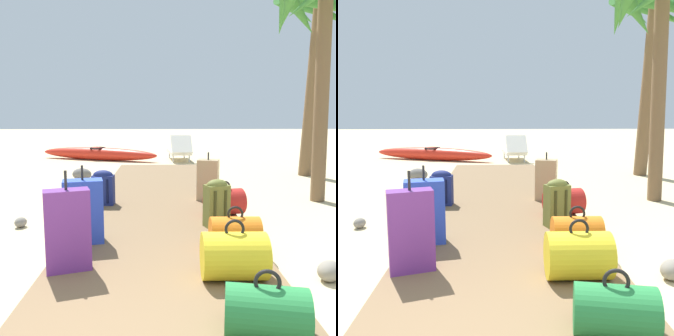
{
  "view_description": "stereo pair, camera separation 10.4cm",
  "coord_description": "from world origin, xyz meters",
  "views": [
    {
      "loc": [
        -0.01,
        -1.28,
        1.42
      ],
      "look_at": [
        0.13,
        4.63,
        0.55
      ],
      "focal_mm": 39.41,
      "sensor_mm": 36.0,
      "label": 1
    },
    {
      "loc": [
        -0.11,
        -1.28,
        1.42
      ],
      "look_at": [
        0.13,
        4.63,
        0.55
      ],
      "focal_mm": 39.41,
      "sensor_mm": 36.0,
      "label": 2
    }
  ],
  "objects": [
    {
      "name": "suitcase_tan",
      "position": [
        0.75,
        4.37,
        0.4
      ],
      "size": [
        0.37,
        0.32,
        0.75
      ],
      "color": "tan",
      "rests_on": "boardwalk"
    },
    {
      "name": "lounge_chair",
      "position": [
        0.6,
        9.89,
        0.33
      ],
      "size": [
        0.71,
        1.57,
        0.79
      ],
      "color": "white",
      "rests_on": "ground"
    },
    {
      "name": "palm_tree_far_right",
      "position": [
        3.39,
        7.02,
        3.25
      ],
      "size": [
        2.16,
        2.13,
        4.24
      ],
      "color": "brown",
      "rests_on": "ground"
    },
    {
      "name": "rock_left_mid",
      "position": [
        -1.69,
        6.61,
        0.13
      ],
      "size": [
        0.47,
        0.38,
        0.26
      ],
      "primitive_type": "ellipsoid",
      "rotation": [
        0.0,
        0.0,
        2.95
      ],
      "color": "slate",
      "rests_on": "ground"
    },
    {
      "name": "suitcase_purple",
      "position": [
        -0.8,
        1.78,
        0.43
      ],
      "size": [
        0.42,
        0.29,
        0.87
      ],
      "color": "#6B2D84",
      "rests_on": "boardwalk"
    },
    {
      "name": "duffel_bag_green",
      "position": [
        0.63,
        0.78,
        0.24
      ],
      "size": [
        0.55,
        0.4,
        0.43
      ],
      "color": "#237538",
      "rests_on": "boardwalk"
    },
    {
      "name": "rock_left_far",
      "position": [
        -1.77,
        3.27,
        0.06
      ],
      "size": [
        0.18,
        0.2,
        0.13
      ],
      "primitive_type": "ellipsoid",
      "rotation": [
        0.0,
        0.0,
        1.26
      ],
      "color": "gray",
      "rests_on": "ground"
    },
    {
      "name": "duffel_bag_red",
      "position": [
        0.86,
        3.51,
        0.26
      ],
      "size": [
        0.56,
        0.45,
        0.46
      ],
      "color": "red",
      "rests_on": "boardwalk"
    },
    {
      "name": "kayak",
      "position": [
        -1.92,
        10.14,
        0.2
      ],
      "size": [
        3.86,
        1.83,
        0.4
      ],
      "color": "red",
      "rests_on": "ground"
    },
    {
      "name": "duffel_bag_yellow",
      "position": [
        0.59,
        1.57,
        0.28
      ],
      "size": [
        0.53,
        0.4,
        0.5
      ],
      "color": "gold",
      "rests_on": "boardwalk"
    },
    {
      "name": "suitcase_blue",
      "position": [
        -0.81,
        2.48,
        0.41
      ],
      "size": [
        0.44,
        0.31,
        0.82
      ],
      "color": "#2847B7",
      "rests_on": "boardwalk"
    },
    {
      "name": "boardwalk",
      "position": [
        0.0,
        4.21,
        0.04
      ],
      "size": [
        2.05,
        8.43,
        0.08
      ],
      "primitive_type": "cube",
      "color": "brown",
      "rests_on": "ground"
    },
    {
      "name": "backpack_navy",
      "position": [
        -0.85,
        4.11,
        0.35
      ],
      "size": [
        0.33,
        0.23,
        0.52
      ],
      "color": "navy",
      "rests_on": "boardwalk"
    },
    {
      "name": "backpack_olive",
      "position": [
        0.67,
        2.98,
        0.38
      ],
      "size": [
        0.32,
        0.26,
        0.58
      ],
      "color": "olive",
      "rests_on": "boardwalk"
    },
    {
      "name": "ground_plane",
      "position": [
        0.0,
        3.37,
        0.0
      ],
      "size": [
        60.0,
        60.0,
        0.0
      ],
      "primitive_type": "plane",
      "color": "#CCB789"
    },
    {
      "name": "palm_tree_near_right",
      "position": [
        2.62,
        4.62,
        2.99
      ],
      "size": [
        2.02,
        2.32,
        3.72
      ],
      "color": "brown",
      "rests_on": "ground"
    },
    {
      "name": "rock_right_mid",
      "position": [
        1.45,
        1.69,
        0.09
      ],
      "size": [
        0.32,
        0.32,
        0.17
      ],
      "primitive_type": "ellipsoid",
      "rotation": [
        0.0,
        0.0,
        0.79
      ],
      "color": "gray",
      "rests_on": "ground"
    },
    {
      "name": "duffel_bag_orange",
      "position": [
        0.74,
        2.25,
        0.25
      ],
      "size": [
        0.49,
        0.33,
        0.44
      ],
      "color": "orange",
      "rests_on": "boardwalk"
    }
  ]
}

